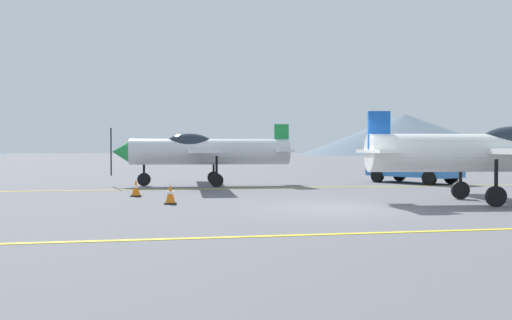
% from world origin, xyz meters
% --- Properties ---
extents(ground_plane, '(400.00, 400.00, 0.00)m').
position_xyz_m(ground_plane, '(0.00, 0.00, 0.00)').
color(ground_plane, slate).
extents(apron_line_near, '(80.00, 0.16, 0.01)m').
position_xyz_m(apron_line_near, '(0.00, -4.34, 0.01)').
color(apron_line_near, yellow).
rests_on(apron_line_near, ground_plane).
extents(apron_line_far, '(80.00, 0.16, 0.01)m').
position_xyz_m(apron_line_far, '(0.00, 7.59, 0.01)').
color(apron_line_far, yellow).
rests_on(apron_line_far, ground_plane).
extents(airplane_near, '(7.99, 9.17, 2.74)m').
position_xyz_m(airplane_near, '(5.06, 0.58, 1.54)').
color(airplane_near, white).
rests_on(airplane_near, ground_plane).
extents(airplane_mid, '(7.93, 9.14, 2.74)m').
position_xyz_m(airplane_mid, '(-2.93, 9.74, 1.54)').
color(airplane_mid, silver).
rests_on(airplane_mid, ground_plane).
extents(car_sedan, '(3.68, 4.63, 1.62)m').
position_xyz_m(car_sedan, '(7.01, 9.70, 0.84)').
color(car_sedan, '#3372BF').
rests_on(car_sedan, ground_plane).
extents(traffic_cone_front, '(0.36, 0.36, 0.59)m').
position_xyz_m(traffic_cone_front, '(-5.65, 4.67, 0.29)').
color(traffic_cone_front, black).
rests_on(traffic_cone_front, ground_plane).
extents(traffic_cone_side, '(0.36, 0.36, 0.59)m').
position_xyz_m(traffic_cone_side, '(-4.54, 1.86, 0.29)').
color(traffic_cone_side, black).
rests_on(traffic_cone_side, ground_plane).
extents(hill_centerleft, '(60.33, 60.33, 11.71)m').
position_xyz_m(hill_centerleft, '(64.73, 130.04, 5.86)').
color(hill_centerleft, slate).
rests_on(hill_centerleft, ground_plane).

